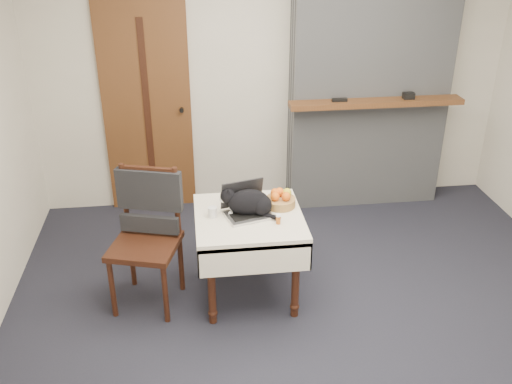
# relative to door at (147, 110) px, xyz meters

# --- Properties ---
(ground) EXTENTS (4.50, 4.50, 0.00)m
(ground) POSITION_rel_door_xyz_m (1.20, -1.97, -1.00)
(ground) COLOR black
(ground) RESTS_ON ground
(room_shell) EXTENTS (4.52, 4.01, 2.61)m
(room_shell) POSITION_rel_door_xyz_m (1.20, -1.51, 0.76)
(room_shell) COLOR beige
(room_shell) RESTS_ON ground
(door) EXTENTS (0.82, 0.10, 2.00)m
(door) POSITION_rel_door_xyz_m (0.00, 0.00, 0.00)
(door) COLOR brown
(door) RESTS_ON ground
(chimney) EXTENTS (1.62, 0.48, 2.60)m
(chimney) POSITION_rel_door_xyz_m (2.10, -0.13, 0.30)
(chimney) COLOR gray
(chimney) RESTS_ON ground
(side_table) EXTENTS (0.78, 0.78, 0.70)m
(side_table) POSITION_rel_door_xyz_m (0.77, -1.62, -0.41)
(side_table) COLOR #33190D
(side_table) RESTS_ON ground
(laptop) EXTENTS (0.38, 0.35, 0.24)m
(laptop) POSITION_rel_door_xyz_m (0.76, -1.59, -0.24)
(laptop) COLOR #B7B7BC
(laptop) RESTS_ON side_table
(cat) EXTENTS (0.43, 0.26, 0.22)m
(cat) POSITION_rel_door_xyz_m (0.78, -1.61, -0.21)
(cat) COLOR black
(cat) RESTS_ON side_table
(cream_jar) EXTENTS (0.07, 0.07, 0.07)m
(cream_jar) POSITION_rel_door_xyz_m (0.51, -1.61, -0.26)
(cream_jar) COLOR silver
(cream_jar) RESTS_ON side_table
(pill_bottle) EXTENTS (0.04, 0.04, 0.07)m
(pill_bottle) POSITION_rel_door_xyz_m (0.97, -1.77, -0.26)
(pill_bottle) COLOR #AA5114
(pill_bottle) RESTS_ON side_table
(fruit_basket) EXTENTS (0.23, 0.23, 0.13)m
(fruit_basket) POSITION_rel_door_xyz_m (1.02, -1.51, -0.25)
(fruit_basket) COLOR #B08F47
(fruit_basket) RESTS_ON side_table
(desk_clutter) EXTENTS (0.14, 0.10, 0.01)m
(desk_clutter) POSITION_rel_door_xyz_m (0.92, -1.56, -0.30)
(desk_clutter) COLOR black
(desk_clutter) RESTS_ON side_table
(chair) EXTENTS (0.58, 0.58, 1.05)m
(chair) POSITION_rel_door_xyz_m (0.04, -1.52, -0.33)
(chair) COLOR #33190D
(chair) RESTS_ON ground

